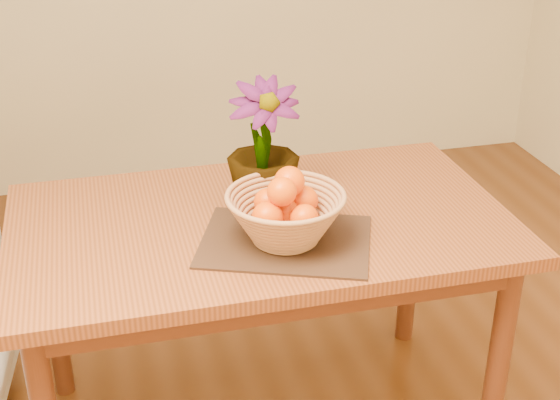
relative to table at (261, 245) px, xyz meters
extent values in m
cube|color=brown|center=(0.00, 0.00, 0.07)|extent=(1.40, 0.80, 0.04)
cube|color=#4F2512|center=(0.00, 0.00, 0.01)|extent=(1.28, 0.68, 0.08)
cylinder|color=#4F2512|center=(0.62, -0.32, -0.31)|extent=(0.06, 0.06, 0.71)
cylinder|color=#4F2512|center=(-0.62, 0.32, -0.31)|extent=(0.06, 0.06, 0.71)
cylinder|color=#4F2512|center=(0.62, 0.32, -0.31)|extent=(0.06, 0.06, 0.71)
cube|color=#371D14|center=(0.03, -0.15, 0.09)|extent=(0.54, 0.47, 0.01)
cylinder|color=tan|center=(0.03, -0.15, 0.10)|extent=(0.16, 0.16, 0.01)
sphere|color=#E74303|center=(0.03, -0.15, 0.18)|extent=(0.07, 0.07, 0.07)
sphere|color=#E74303|center=(0.09, -0.12, 0.19)|extent=(0.08, 0.08, 0.08)
sphere|color=#E74303|center=(0.00, -0.09, 0.19)|extent=(0.07, 0.07, 0.07)
sphere|color=#E74303|center=(-0.02, -0.19, 0.19)|extent=(0.08, 0.08, 0.08)
sphere|color=#E74303|center=(0.07, -0.21, 0.19)|extent=(0.07, 0.07, 0.07)
sphere|color=#E74303|center=(0.05, -0.13, 0.25)|extent=(0.08, 0.08, 0.08)
sphere|color=#E74303|center=(0.02, -0.18, 0.25)|extent=(0.08, 0.08, 0.08)
imported|color=#1D4313|center=(0.03, 0.08, 0.27)|extent=(0.22, 0.22, 0.37)
camera|label=1|loc=(-0.42, -1.89, 1.12)|focal=50.00mm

